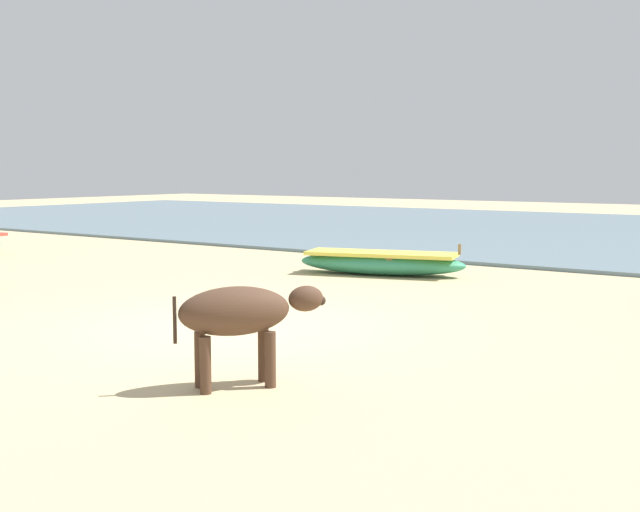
# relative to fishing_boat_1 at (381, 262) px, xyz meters

# --- Properties ---
(ground) EXTENTS (80.00, 80.00, 0.00)m
(ground) POSITION_rel_fishing_boat_1_xyz_m (1.01, -5.52, -0.24)
(ground) COLOR tan
(sea_water) EXTENTS (60.00, 20.00, 0.08)m
(sea_water) POSITION_rel_fishing_boat_1_xyz_m (1.01, 12.41, -0.20)
(sea_water) COLOR slate
(sea_water) RESTS_ON ground
(fishing_boat_1) EXTENTS (3.39, 1.78, 0.64)m
(fishing_boat_1) POSITION_rel_fishing_boat_1_xyz_m (0.00, 0.00, 0.00)
(fishing_boat_1) COLOR #338C66
(fishing_boat_1) RESTS_ON ground
(cow_adult_dark) EXTENTS (1.06, 1.33, 0.95)m
(cow_adult_dark) POSITION_rel_fishing_boat_1_xyz_m (2.96, -7.62, 0.44)
(cow_adult_dark) COLOR #4C3323
(cow_adult_dark) RESTS_ON ground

